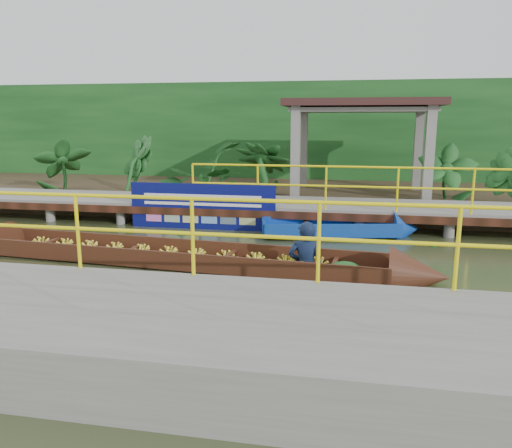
# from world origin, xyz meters

# --- Properties ---
(ground) EXTENTS (80.00, 80.00, 0.00)m
(ground) POSITION_xyz_m (0.00, 0.00, 0.00)
(ground) COLOR #2A3118
(ground) RESTS_ON ground
(land_strip) EXTENTS (30.00, 8.00, 0.45)m
(land_strip) POSITION_xyz_m (0.00, 7.50, 0.23)
(land_strip) COLOR #302718
(land_strip) RESTS_ON ground
(far_dock) EXTENTS (16.00, 2.06, 1.66)m
(far_dock) POSITION_xyz_m (0.02, 3.43, 0.48)
(far_dock) COLOR slate
(far_dock) RESTS_ON ground
(near_dock) EXTENTS (18.00, 2.40, 1.73)m
(near_dock) POSITION_xyz_m (1.00, -4.20, 0.30)
(near_dock) COLOR slate
(near_dock) RESTS_ON ground
(pavilion) EXTENTS (4.40, 3.00, 3.00)m
(pavilion) POSITION_xyz_m (3.00, 6.30, 2.82)
(pavilion) COLOR slate
(pavilion) RESTS_ON ground
(foliage_backdrop) EXTENTS (30.00, 0.80, 4.00)m
(foliage_backdrop) POSITION_xyz_m (0.00, 10.00, 2.00)
(foliage_backdrop) COLOR #143E17
(foliage_backdrop) RESTS_ON ground
(vendor_boat) EXTENTS (9.50, 1.72, 2.12)m
(vendor_boat) POSITION_xyz_m (0.01, -0.52, 0.24)
(vendor_boat) COLOR #3C1F10
(vendor_boat) RESTS_ON ground
(moored_blue_boat) EXTENTS (3.69, 1.63, 0.85)m
(moored_blue_boat) POSITION_xyz_m (3.17, 2.48, 0.15)
(moored_blue_boat) COLOR #0D3693
(moored_blue_boat) RESTS_ON ground
(blue_banner) EXTENTS (3.61, 0.04, 1.13)m
(blue_banner) POSITION_xyz_m (-0.77, 2.48, 0.56)
(blue_banner) COLOR #0B0F5A
(blue_banner) RESTS_ON ground
(tropical_plants) EXTENTS (14.14, 1.14, 1.42)m
(tropical_plants) POSITION_xyz_m (0.12, 5.30, 1.16)
(tropical_plants) COLOR #143E17
(tropical_plants) RESTS_ON ground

